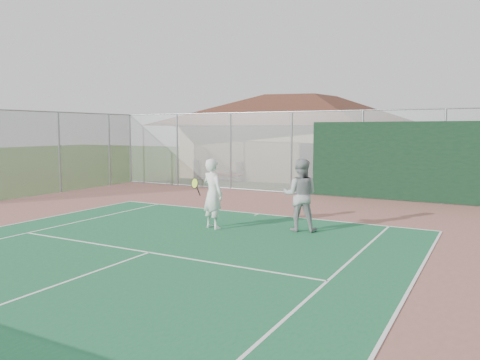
% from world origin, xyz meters
% --- Properties ---
extents(back_fence, '(20.08, 0.11, 3.53)m').
position_xyz_m(back_fence, '(2.11, 16.98, 1.67)').
color(back_fence, gray).
rests_on(back_fence, ground).
extents(side_fence_left, '(0.08, 9.00, 3.50)m').
position_xyz_m(side_fence_left, '(-10.00, 12.50, 1.75)').
color(side_fence_left, gray).
rests_on(side_fence_left, ground).
extents(clubhouse, '(13.37, 9.22, 5.62)m').
position_xyz_m(clubhouse, '(-3.43, 24.30, 2.85)').
color(clubhouse, tan).
rests_on(clubhouse, ground).
extents(bleachers, '(3.14, 2.20, 1.06)m').
position_xyz_m(bleachers, '(-6.44, 20.59, 0.56)').
color(bleachers, '#9D3124').
rests_on(bleachers, ground).
extents(player_white_front, '(0.97, 0.75, 1.93)m').
position_xyz_m(player_white_front, '(-0.13, 9.27, 0.97)').
color(player_white_front, white).
rests_on(player_white_front, ground).
extents(player_grey_back, '(1.12, 0.97, 1.95)m').
position_xyz_m(player_grey_back, '(2.11, 10.14, 0.97)').
color(player_grey_back, '#97999B').
rests_on(player_grey_back, ground).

